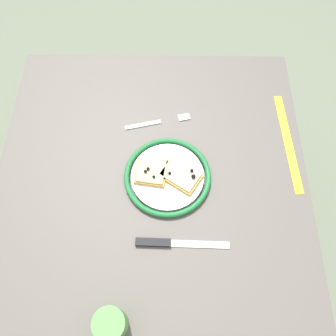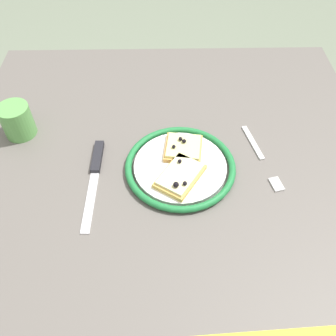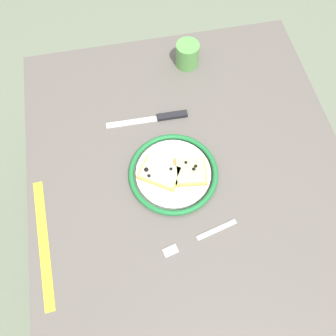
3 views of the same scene
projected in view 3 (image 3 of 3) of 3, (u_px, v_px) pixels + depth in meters
The scene contains 9 objects.
ground_plane at pixel (180, 233), 1.61m from camera, with size 6.00×6.00×0.00m, color slate.
dining_table at pixel (186, 177), 1.06m from camera, with size 0.96×0.87×0.70m.
plate at pixel (173, 173), 0.96m from camera, with size 0.24×0.24×0.02m.
pizza_slice_near at pixel (160, 173), 0.95m from camera, with size 0.12×0.13×0.03m.
pizza_slice_far at pixel (189, 171), 0.95m from camera, with size 0.09×0.09×0.03m.
knife at pixel (161, 117), 1.04m from camera, with size 0.02×0.24×0.01m.
fork at pixel (200, 238), 0.89m from camera, with size 0.06×0.20×0.00m.
cup at pixel (187, 55), 1.10m from camera, with size 0.07×0.07×0.08m, color #599E4C.
measuring_tape at pixel (43, 242), 0.88m from camera, with size 0.33×0.02×0.00m, color yellow.
Camera 3 is at (-0.42, 0.14, 1.58)m, focal length 37.99 mm.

